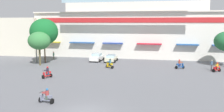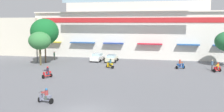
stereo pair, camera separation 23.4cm
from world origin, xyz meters
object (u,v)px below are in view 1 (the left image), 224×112
at_px(scooter_rider_0, 180,65).
at_px(scooter_rider_6, 47,73).
at_px(parked_car_1, 111,58).
at_px(parked_car_0, 97,57).
at_px(scooter_rider_3, 46,97).
at_px(plaza_tree_0, 44,32).
at_px(pedestrian_1, 212,64).
at_px(plaza_tree_2, 39,41).
at_px(streetlamp_near, 36,43).
at_px(scooter_rider_8, 217,68).
at_px(scooter_rider_4, 110,64).
at_px(pedestrian_0, 54,55).

distance_m(scooter_rider_0, scooter_rider_6, 20.85).
height_order(parked_car_1, scooter_rider_0, scooter_rider_0).
bearing_deg(scooter_rider_6, parked_car_0, 79.48).
bearing_deg(scooter_rider_0, parked_car_1, 161.26).
relative_size(scooter_rider_3, scooter_rider_6, 0.95).
xyz_separation_m(plaza_tree_0, pedestrian_1, (28.95, -0.90, -4.80)).
bearing_deg(plaza_tree_2, plaza_tree_0, 99.21).
distance_m(pedestrian_1, streetlamp_near, 30.62).
xyz_separation_m(plaza_tree_0, parked_car_1, (11.80, 3.61, -5.07)).
height_order(plaza_tree_0, parked_car_0, plaza_tree_0).
distance_m(scooter_rider_6, scooter_rider_8, 25.06).
xyz_separation_m(plaza_tree_0, scooter_rider_0, (24.17, -0.59, -5.12)).
height_order(scooter_rider_3, scooter_rider_6, scooter_rider_6).
distance_m(scooter_rider_3, streetlamp_near, 23.76).
bearing_deg(scooter_rider_4, scooter_rider_8, 2.01).
bearing_deg(plaza_tree_2, parked_car_0, 37.13).
bearing_deg(scooter_rider_3, streetlamp_near, 121.82).
bearing_deg(plaza_tree_2, scooter_rider_6, -55.89).
bearing_deg(scooter_rider_0, pedestrian_1, -3.74).
distance_m(plaza_tree_2, pedestrian_1, 28.77).
relative_size(parked_car_0, scooter_rider_0, 2.58).
xyz_separation_m(plaza_tree_2, parked_car_1, (11.38, 6.23, -3.61)).
height_order(plaza_tree_0, scooter_rider_8, plaza_tree_0).
relative_size(scooter_rider_4, scooter_rider_6, 0.99).
relative_size(scooter_rider_8, pedestrian_1, 0.88).
xyz_separation_m(plaza_tree_2, scooter_rider_8, (29.08, 0.64, -3.69)).
relative_size(parked_car_1, scooter_rider_8, 2.64).
height_order(plaza_tree_0, parked_car_1, plaza_tree_0).
bearing_deg(plaza_tree_2, pedestrian_1, 3.45).
distance_m(parked_car_0, scooter_rider_6, 15.16).
height_order(parked_car_1, scooter_rider_8, scooter_rider_8).
relative_size(parked_car_0, pedestrian_1, 2.37).
distance_m(plaza_tree_0, plaza_tree_2, 3.03).
distance_m(parked_car_0, scooter_rider_0, 15.87).
distance_m(parked_car_0, pedestrian_0, 8.97).
relative_size(plaza_tree_0, scooter_rider_0, 5.27).
xyz_separation_m(parked_car_0, pedestrian_1, (20.02, -4.72, 0.19)).
height_order(parked_car_1, scooter_rider_4, scooter_rider_4).
distance_m(scooter_rider_4, scooter_rider_8, 16.57).
xyz_separation_m(parked_car_1, pedestrian_1, (17.15, -4.51, 0.27)).
bearing_deg(scooter_rider_6, scooter_rider_4, 51.51).
xyz_separation_m(scooter_rider_3, pedestrian_0, (-10.92, 23.93, 0.37)).
distance_m(parked_car_0, streetlamp_near, 11.65).
bearing_deg(parked_car_0, pedestrian_0, -178.65).
bearing_deg(plaza_tree_2, pedestrian_0, 94.25).
distance_m(scooter_rider_3, scooter_rider_4, 17.89).
height_order(plaza_tree_2, scooter_rider_6, plaza_tree_2).
height_order(scooter_rider_3, streetlamp_near, streetlamp_near).
distance_m(scooter_rider_0, scooter_rider_4, 11.40).
height_order(parked_car_0, pedestrian_0, pedestrian_0).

